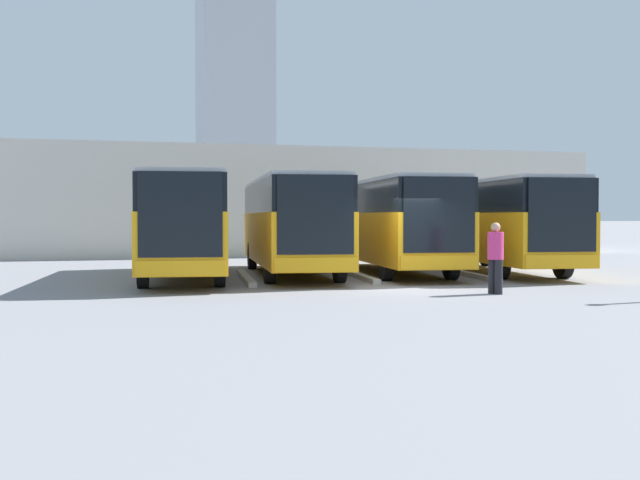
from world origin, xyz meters
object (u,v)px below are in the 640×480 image
pedestrian (495,256)px  bus_1 (392,221)px  bus_2 (291,222)px  bus_3 (182,222)px  bus_0 (493,221)px

pedestrian → bus_1: bearing=160.4°
bus_2 → bus_3: (3.69, 0.55, 0.00)m
bus_0 → bus_2: size_ratio=1.00×
bus_1 → bus_2: 3.69m
bus_3 → bus_1: bearing=-168.5°
bus_1 → bus_2: (3.69, 0.11, 0.00)m
bus_2 → pedestrian: size_ratio=6.07×
bus_1 → bus_2: same height
bus_2 → bus_3: 3.73m
bus_2 → pedestrian: (-3.47, 7.90, -0.83)m
bus_0 → bus_3: 11.07m
bus_3 → pedestrian: size_ratio=6.07×
bus_0 → bus_2: 7.39m
bus_2 → pedestrian: 8.66m
bus_0 → pedestrian: bus_0 is taller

